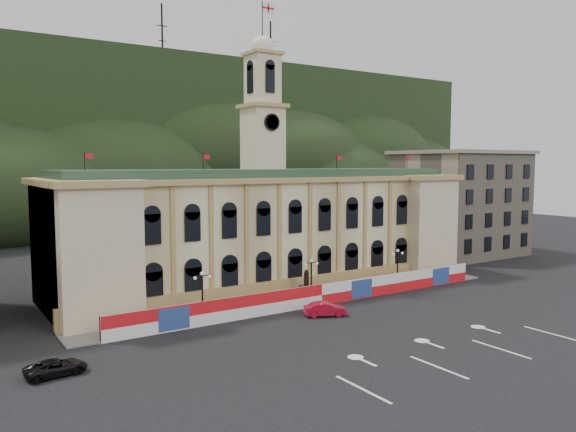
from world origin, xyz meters
TOP-DOWN VIEW (x-y plane):
  - ground at (0.00, 0.00)m, footprint 260.00×260.00m
  - lane_markings at (0.00, -5.00)m, footprint 26.00×10.00m
  - hill_ridge at (0.03, 121.99)m, footprint 230.00×80.00m
  - city_hall at (0.00, 27.63)m, footprint 56.20×17.60m
  - side_building_right at (43.00, 30.93)m, footprint 21.00×17.00m
  - hoarding_fence at (0.06, 15.07)m, footprint 50.00×0.44m
  - pavement at (0.00, 17.75)m, footprint 56.00×5.50m
  - statue at (0.00, 18.00)m, footprint 1.40×1.40m
  - lamp_left at (-14.00, 17.00)m, footprint 1.96×0.44m
  - lamp_center at (0.00, 17.00)m, footprint 1.96×0.44m
  - lamp_right at (14.00, 17.00)m, footprint 1.96×0.44m
  - red_sedan at (-2.35, 11.17)m, footprint 5.01×5.76m
  - black_suv at (-30.00, 9.08)m, footprint 2.93×4.99m

SIDE VIEW (x-z plane):
  - ground at x=0.00m, z-range 0.00..0.00m
  - lane_markings at x=0.00m, z-range -0.01..0.01m
  - pavement at x=0.00m, z-range 0.00..0.16m
  - black_suv at x=-30.00m, z-range 0.00..1.28m
  - red_sedan at x=-2.35m, z-range 0.00..1.51m
  - statue at x=0.00m, z-range -0.67..3.05m
  - hoarding_fence at x=0.06m, z-range 0.00..2.50m
  - lamp_left at x=-14.00m, z-range 0.50..5.65m
  - lamp_center at x=0.00m, z-range 0.50..5.65m
  - lamp_right at x=14.00m, z-range 0.50..5.65m
  - city_hall at x=0.00m, z-range -10.70..26.40m
  - side_building_right at x=43.00m, z-range 0.03..18.63m
  - hill_ridge at x=0.03m, z-range -12.52..51.48m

